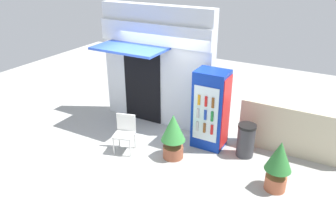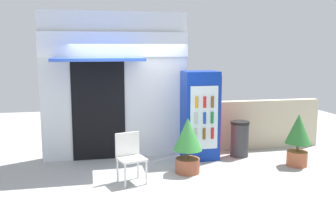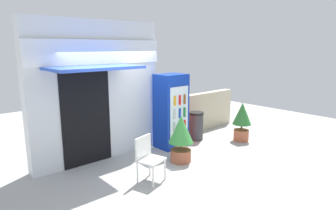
{
  "view_description": "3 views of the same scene",
  "coord_description": "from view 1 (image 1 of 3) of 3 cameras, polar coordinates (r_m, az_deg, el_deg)",
  "views": [
    {
      "loc": [
        3.97,
        -5.78,
        4.25
      ],
      "look_at": [
        0.72,
        0.12,
        1.19
      ],
      "focal_mm": 34.86,
      "sensor_mm": 36.0,
      "label": 1
    },
    {
      "loc": [
        -0.88,
        -6.97,
        2.41
      ],
      "look_at": [
        0.67,
        0.28,
        1.29
      ],
      "focal_mm": 40.43,
      "sensor_mm": 36.0,
      "label": 2
    },
    {
      "loc": [
        -3.38,
        -4.57,
        2.61
      ],
      "look_at": [
        0.85,
        0.2,
        1.3
      ],
      "focal_mm": 30.64,
      "sensor_mm": 36.0,
      "label": 3
    }
  ],
  "objects": [
    {
      "name": "plastic_chair",
      "position": [
        7.78,
        -7.52,
        -4.42
      ],
      "size": [
        0.56,
        0.54,
        0.89
      ],
      "color": "silver",
      "rests_on": "ground"
    },
    {
      "name": "trash_bin",
      "position": [
        7.76,
        13.45,
        -6.02
      ],
      "size": [
        0.42,
        0.42,
        0.8
      ],
      "color": "#38383D",
      "rests_on": "ground"
    },
    {
      "name": "storefront_building",
      "position": [
        8.71,
        -2.12,
        6.97
      ],
      "size": [
        3.17,
        1.35,
        3.19
      ],
      "color": "silver",
      "rests_on": "ground"
    },
    {
      "name": "potted_plant_curbside",
      "position": [
        6.74,
        18.78,
        -9.52
      ],
      "size": [
        0.52,
        0.52,
        1.09
      ],
      "color": "#AD5B3D",
      "rests_on": "ground"
    },
    {
      "name": "drink_cooler",
      "position": [
        7.76,
        7.47,
        -0.82
      ],
      "size": [
        0.77,
        0.65,
        1.92
      ],
      "color": "#0C2D9E",
      "rests_on": "ground"
    },
    {
      "name": "stone_boundary_wall",
      "position": [
        8.06,
        21.38,
        -4.43
      ],
      "size": [
        2.57,
        0.23,
        1.17
      ],
      "primitive_type": "cube",
      "color": "beige",
      "rests_on": "ground"
    },
    {
      "name": "ground",
      "position": [
        8.2,
        -4.89,
        -6.86
      ],
      "size": [
        16.0,
        16.0,
        0.0
      ],
      "primitive_type": "plane",
      "color": "#A3A39E"
    },
    {
      "name": "potted_plant_near_shop",
      "position": [
        7.38,
        0.92,
        -5.01
      ],
      "size": [
        0.56,
        0.56,
        1.09
      ],
      "color": "#995138",
      "rests_on": "ground"
    }
  ]
}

